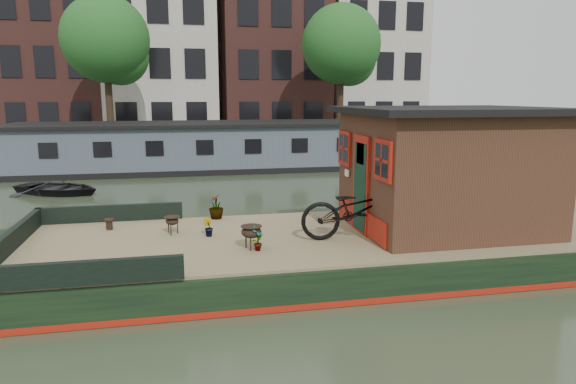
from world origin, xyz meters
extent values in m
plane|color=#2E3A25|center=(0.00, 0.00, 0.00)|extent=(120.00, 120.00, 0.00)
cube|color=black|center=(0.00, 0.00, 0.30)|extent=(12.00, 4.00, 0.60)
cylinder|color=black|center=(-6.00, 0.00, 0.30)|extent=(4.00, 4.00, 0.60)
cube|color=#9C1B0E|center=(0.00, 0.00, 0.06)|extent=(12.02, 4.02, 0.10)
cube|color=#887954|center=(0.00, 0.00, 0.62)|extent=(11.80, 3.80, 0.05)
cube|color=black|center=(-5.92, 0.00, 0.82)|extent=(0.12, 4.00, 0.35)
cube|color=black|center=(-4.50, 1.92, 0.82)|extent=(3.00, 0.12, 0.35)
cube|color=black|center=(-4.50, -1.92, 0.82)|extent=(3.00, 0.12, 0.35)
cube|color=#301F12|center=(2.20, 0.00, 1.80)|extent=(3.50, 3.00, 2.30)
cube|color=black|center=(2.20, 0.00, 3.01)|extent=(4.00, 3.50, 0.12)
cube|color=#9C1B0E|center=(0.42, 0.00, 1.60)|extent=(0.06, 0.80, 1.90)
cube|color=black|center=(0.40, 0.00, 1.55)|extent=(0.04, 0.64, 1.70)
cube|color=#9C1B0E|center=(0.42, -1.05, 2.20)|extent=(0.06, 0.72, 0.72)
cube|color=#9C1B0E|center=(0.42, 1.05, 2.20)|extent=(0.06, 0.72, 0.72)
imported|color=black|center=(0.20, -0.46, 1.21)|extent=(2.20, 0.97, 1.12)
imported|color=brown|center=(-1.74, -0.82, 0.87)|extent=(0.27, 0.28, 0.44)
imported|color=maroon|center=(-2.53, 0.29, 0.83)|extent=(0.25, 0.25, 0.36)
imported|color=maroon|center=(-2.28, 1.70, 0.93)|extent=(0.34, 0.34, 0.56)
imported|color=brown|center=(-5.11, -1.70, 0.80)|extent=(0.15, 0.19, 0.30)
cylinder|color=black|center=(-4.44, 1.20, 0.76)|extent=(0.19, 0.19, 0.22)
imported|color=black|center=(-7.11, 9.13, 0.32)|extent=(3.78, 3.45, 0.64)
cube|color=#45525C|center=(0.00, 14.00, 1.00)|extent=(20.00, 4.00, 2.00)
cube|color=black|center=(0.00, 14.00, 2.05)|extent=(20.40, 4.40, 0.12)
cube|color=black|center=(0.00, 14.00, 0.12)|extent=(20.00, 4.05, 0.24)
cube|color=#47443F|center=(0.00, 20.50, 0.45)|extent=(60.00, 6.00, 0.90)
cube|color=brown|center=(-10.50, 27.50, 7.50)|extent=(6.00, 8.00, 15.00)
cube|color=#B7B2A3|center=(-4.00, 27.50, 8.25)|extent=(7.00, 8.00, 16.50)
cube|color=brown|center=(3.50, 27.50, 7.75)|extent=(7.00, 8.00, 15.50)
cube|color=#B7B2A3|center=(10.50, 27.50, 8.00)|extent=(6.50, 8.00, 16.00)
cylinder|color=#332316|center=(-6.50, 19.00, 2.90)|extent=(0.36, 0.36, 4.00)
sphere|color=#1A4F1B|center=(-6.50, 19.00, 6.10)|extent=(4.40, 4.40, 4.40)
sphere|color=#1A4F1B|center=(-5.90, 19.30, 5.30)|extent=(3.00, 3.00, 3.00)
cylinder|color=#332316|center=(6.00, 19.00, 2.90)|extent=(0.36, 0.36, 4.00)
sphere|color=#1A4F1B|center=(6.00, 19.00, 6.10)|extent=(4.40, 4.40, 4.40)
sphere|color=#1A4F1B|center=(6.60, 19.30, 5.30)|extent=(3.00, 3.00, 3.00)
camera|label=1|loc=(-2.99, -9.29, 3.30)|focal=32.00mm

